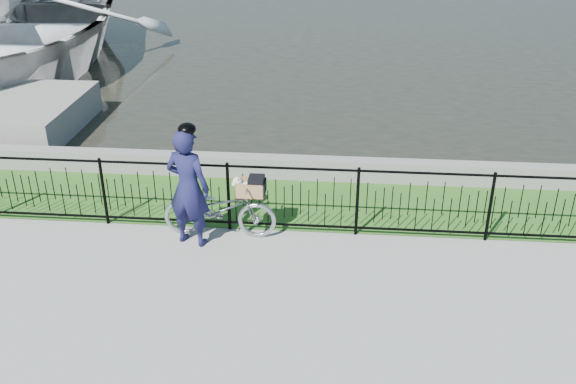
{
  "coord_description": "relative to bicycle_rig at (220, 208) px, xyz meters",
  "views": [
    {
      "loc": [
        0.7,
        -7.18,
        5.13
      ],
      "look_at": [
        -0.02,
        1.0,
        1.0
      ],
      "focal_mm": 40.0,
      "sensor_mm": 36.0,
      "label": 1
    }
  ],
  "objects": [
    {
      "name": "quay_wall",
      "position": [
        1.1,
        2.2,
        -0.27
      ],
      "size": [
        60.0,
        0.3,
        0.4
      ],
      "primitive_type": "cube",
      "color": "gray",
      "rests_on": "ground"
    },
    {
      "name": "grass_strip",
      "position": [
        1.1,
        1.2,
        -0.47
      ],
      "size": [
        60.0,
        2.0,
        0.01
      ],
      "primitive_type": "cube",
      "color": "#2F5E1D",
      "rests_on": "ground"
    },
    {
      "name": "boat_far",
      "position": [
        -7.42,
        8.14,
        0.66
      ],
      "size": [
        8.46,
        11.38,
        2.26
      ],
      "color": "silver",
      "rests_on": "water"
    },
    {
      "name": "ground",
      "position": [
        1.1,
        -1.4,
        -0.47
      ],
      "size": [
        120.0,
        120.0,
        0.0
      ],
      "primitive_type": "plane",
      "color": "gray",
      "rests_on": "ground"
    },
    {
      "name": "bicycle_rig",
      "position": [
        0.0,
        0.0,
        0.0
      ],
      "size": [
        1.75,
        0.61,
        1.04
      ],
      "color": "#A6AAB2",
      "rests_on": "ground"
    },
    {
      "name": "cyclist",
      "position": [
        -0.42,
        -0.25,
        0.48
      ],
      "size": [
        0.78,
        0.62,
        1.93
      ],
      "color": "#16163D",
      "rests_on": "ground"
    },
    {
      "name": "fence",
      "position": [
        1.1,
        0.2,
        0.1
      ],
      "size": [
        14.0,
        0.06,
        1.15
      ],
      "primitive_type": null,
      "color": "black",
      "rests_on": "ground"
    }
  ]
}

